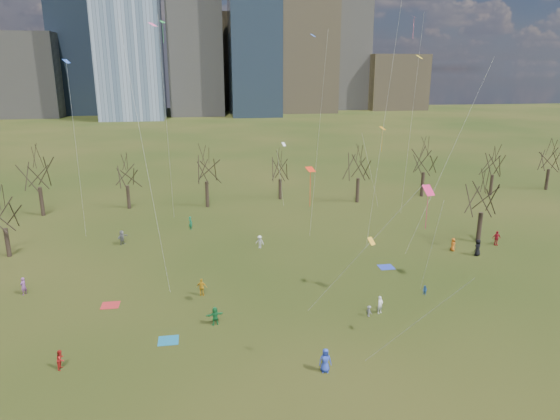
{
  "coord_description": "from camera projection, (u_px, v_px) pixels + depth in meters",
  "views": [
    {
      "loc": [
        -7.74,
        -36.09,
        20.82
      ],
      "look_at": [
        0.0,
        12.0,
        7.0
      ],
      "focal_mm": 32.0,
      "sensor_mm": 36.0,
      "label": 1
    }
  ],
  "objects": [
    {
      "name": "blanket_teal",
      "position": [
        168.0,
        340.0,
        39.62
      ],
      "size": [
        1.6,
        1.5,
        0.03
      ],
      "primitive_type": "cube",
      "color": "#186891",
      "rests_on": "ground"
    },
    {
      "name": "person_1",
      "position": [
        380.0,
        305.0,
        43.9
      ],
      "size": [
        0.7,
        0.63,
        1.61
      ],
      "primitive_type": "imported",
      "rotation": [
        0.0,
        0.0,
        0.53
      ],
      "color": "white",
      "rests_on": "ground"
    },
    {
      "name": "person_4",
      "position": [
        202.0,
        287.0,
        47.26
      ],
      "size": [
        1.08,
        0.64,
        1.73
      ],
      "primitive_type": "imported",
      "rotation": [
        0.0,
        0.0,
        2.91
      ],
      "color": "#CB8F16",
      "rests_on": "ground"
    },
    {
      "name": "person_7",
      "position": [
        23.0,
        286.0,
        47.52
      ],
      "size": [
        0.64,
        0.75,
        1.74
      ],
      "primitive_type": "imported",
      "rotation": [
        0.0,
        0.0,
        4.29
      ],
      "color": "#8C4B97",
      "rests_on": "ground"
    },
    {
      "name": "person_12",
      "position": [
        453.0,
        245.0,
        58.96
      ],
      "size": [
        0.59,
        0.83,
        1.59
      ],
      "primitive_type": "imported",
      "rotation": [
        0.0,
        0.0,
        1.69
      ],
      "color": "#D26117",
      "rests_on": "ground"
    },
    {
      "name": "person_9",
      "position": [
        260.0,
        242.0,
        59.94
      ],
      "size": [
        1.17,
        1.0,
        1.57
      ],
      "primitive_type": "imported",
      "rotation": [
        0.0,
        0.0,
        5.77
      ],
      "color": "silver",
      "rests_on": "ground"
    },
    {
      "name": "blanket_navy",
      "position": [
        386.0,
        267.0,
        54.29
      ],
      "size": [
        1.6,
        1.5,
        0.03
      ],
      "primitive_type": "cube",
      "color": "#2639B4",
      "rests_on": "ground"
    },
    {
      "name": "person_8",
      "position": [
        425.0,
        290.0,
        47.48
      ],
      "size": [
        0.53,
        0.58,
        0.97
      ],
      "primitive_type": "imported",
      "rotation": [
        0.0,
        0.0,
        5.15
      ],
      "color": "#2959B1",
      "rests_on": "ground"
    },
    {
      "name": "person_3",
      "position": [
        369.0,
        311.0,
        43.38
      ],
      "size": [
        0.61,
        0.75,
        1.01
      ],
      "primitive_type": "imported",
      "rotation": [
        0.0,
        0.0,
        1.98
      ],
      "color": "slate",
      "rests_on": "ground"
    },
    {
      "name": "person_2",
      "position": [
        61.0,
        359.0,
        35.74
      ],
      "size": [
        0.68,
        0.81,
        1.49
      ],
      "primitive_type": "imported",
      "rotation": [
        0.0,
        0.0,
        1.4
      ],
      "color": "red",
      "rests_on": "ground"
    },
    {
      "name": "bare_tree_row",
      "position": [
        253.0,
        170.0,
        74.82
      ],
      "size": [
        113.04,
        29.8,
        9.5
      ],
      "color": "black",
      "rests_on": "ground"
    },
    {
      "name": "person_10",
      "position": [
        496.0,
        238.0,
        60.87
      ],
      "size": [
        1.07,
        0.47,
        1.81
      ],
      "primitive_type": "imported",
      "rotation": [
        0.0,
        0.0,
        6.26
      ],
      "color": "#AE1827",
      "rests_on": "ground"
    },
    {
      "name": "kites_airborne",
      "position": [
        314.0,
        144.0,
        51.2
      ],
      "size": [
        68.26,
        47.99,
        33.61
      ],
      "color": "#F83414",
      "rests_on": "ground"
    },
    {
      "name": "blanket_crimson",
      "position": [
        110.0,
        305.0,
        45.53
      ],
      "size": [
        1.6,
        1.5,
        0.03
      ],
      "primitive_type": "cube",
      "color": "#B62428",
      "rests_on": "ground"
    },
    {
      "name": "person_0",
      "position": [
        325.0,
        360.0,
        35.34
      ],
      "size": [
        0.93,
        0.66,
        1.8
      ],
      "primitive_type": "imported",
      "rotation": [
        0.0,
        0.0,
        6.18
      ],
      "color": "#2A43B9",
      "rests_on": "ground"
    },
    {
      "name": "person_13",
      "position": [
        190.0,
        223.0,
        66.94
      ],
      "size": [
        0.72,
        0.78,
        1.79
      ],
      "primitive_type": "imported",
      "rotation": [
        0.0,
        0.0,
        2.18
      ],
      "color": "#1B7A4E",
      "rests_on": "ground"
    },
    {
      "name": "downtown_skyline",
      "position": [
        207.0,
        28.0,
        230.21
      ],
      "size": [
        212.5,
        78.0,
        118.0
      ],
      "color": "slate",
      "rests_on": "ground"
    },
    {
      "name": "ground",
      "position": [
        303.0,
        331.0,
        41.15
      ],
      "size": [
        500.0,
        500.0,
        0.0
      ],
      "primitive_type": "plane",
      "color": "black",
      "rests_on": "ground"
    },
    {
      "name": "person_5",
      "position": [
        215.0,
        316.0,
        41.91
      ],
      "size": [
        1.56,
        0.8,
        1.6
      ],
      "primitive_type": "imported",
      "rotation": [
        0.0,
        0.0,
        3.37
      ],
      "color": "#1A7938",
      "rests_on": "ground"
    },
    {
      "name": "person_6",
      "position": [
        478.0,
        248.0,
        57.4
      ],
      "size": [
        1.14,
        1.03,
        1.96
      ],
      "primitive_type": "imported",
      "rotation": [
        0.0,
        0.0,
        3.7
      ],
      "color": "black",
      "rests_on": "ground"
    },
    {
      "name": "person_11",
      "position": [
        122.0,
        237.0,
        61.14
      ],
      "size": [
        1.38,
        1.67,
        1.79
      ],
      "primitive_type": "imported",
      "rotation": [
        0.0,
        0.0,
        0.97
      ],
      "color": "slate",
      "rests_on": "ground"
    }
  ]
}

